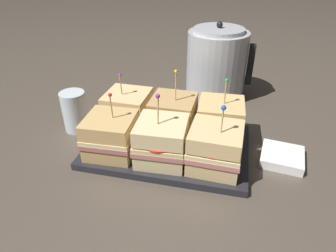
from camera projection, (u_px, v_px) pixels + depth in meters
The scene contains 11 objects.
ground_plane at pixel (168, 149), 0.79m from camera, with size 6.00×6.00×0.00m, color #4C4238.
serving_platter at pixel (168, 146), 0.79m from camera, with size 0.41×0.27×0.02m.
sandwich_front_left at pixel (111, 135), 0.73m from camera, with size 0.13×0.13×0.16m.
sandwich_front_center at pixel (162, 141), 0.70m from camera, with size 0.13×0.13×0.17m.
sandwich_front_right at pixel (215, 148), 0.68m from camera, with size 0.13×0.13×0.17m.
sandwich_back_left at pixel (128, 110), 0.83m from camera, with size 0.12×0.13×0.16m.
sandwich_back_center at pixel (174, 116), 0.81m from camera, with size 0.12×0.12×0.18m.
sandwich_back_right at pixel (220, 120), 0.79m from camera, with size 0.13×0.13×0.17m.
kettle_steel at pixel (216, 64), 1.01m from camera, with size 0.22×0.20×0.26m.
drinking_glass at pixel (75, 111), 0.85m from camera, with size 0.07×0.07×0.12m.
napkin_stack at pixel (282, 157), 0.74m from camera, with size 0.11×0.11×0.02m.
Camera 1 is at (0.15, -0.63, 0.47)m, focal length 32.00 mm.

